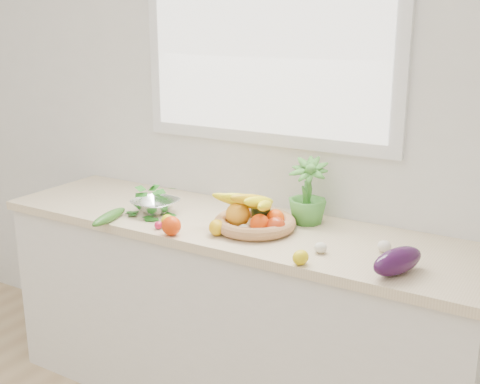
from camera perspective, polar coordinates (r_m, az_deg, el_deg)
The scene contains 20 objects.
back_wall at distance 2.80m, azimuth 2.53°, elevation 7.61°, with size 4.50×0.02×2.70m, color white.
counter_cabinet at distance 2.84m, azimuth -0.67°, elevation -11.87°, with size 2.20×0.58×0.86m, color silver.
countertop at distance 2.66m, azimuth -0.70°, elevation -3.27°, with size 2.24×0.62×0.04m, color beige.
window_frame at distance 2.76m, azimuth 2.48°, elevation 15.81°, with size 1.30×0.03×1.10m, color white.
window_pane at distance 2.74m, azimuth 2.27°, elevation 15.82°, with size 1.18×0.01×0.98m, color white.
orange_loose at distance 2.50m, azimuth -6.52°, elevation -3.21°, with size 0.08×0.08×0.08m, color #DF3907.
lemon_a at distance 2.60m, azimuth -6.90°, elevation -2.73°, with size 0.05×0.07×0.05m, color #DAC50B.
lemon_b at distance 2.21m, azimuth 5.76°, elevation -6.19°, with size 0.05×0.07×0.05m, color yellow.
lemon_c at distance 2.49m, azimuth -2.23°, elevation -3.38°, with size 0.07×0.08×0.07m, color #E0A60C.
apple at distance 2.47m, azimuth 3.39°, elevation -3.33°, with size 0.08×0.08×0.08m, color #B8310E.
ginger at distance 2.46m, azimuth 0.12°, elevation -3.95°, with size 0.11×0.05×0.04m, color tan.
garlic_a at distance 2.48m, azimuth 0.40°, elevation -3.63°, with size 0.06×0.06×0.05m, color silver.
garlic_b at distance 2.38m, azimuth 13.53°, elevation -5.02°, with size 0.05×0.05×0.05m, color silver.
garlic_c at distance 2.32m, azimuth 7.65°, elevation -5.26°, with size 0.05×0.05×0.04m, color silver.
eggplant at distance 2.18m, azimuth 14.72°, elevation -6.34°, with size 0.09×0.24×0.09m, color #2E0E33.
cucumber at distance 2.71m, azimuth -12.31°, elevation -2.32°, with size 0.05×0.25×0.05m, color #265D1B.
radish at distance 2.58m, azimuth -7.75°, elevation -3.14°, with size 0.03×0.03×0.03m, color #D61A47.
potted_herb at distance 2.63m, azimuth 6.42°, elevation -0.09°, with size 0.17×0.17×0.31m, color #448F34.
fruit_basket at distance 2.55m, azimuth 1.34°, elevation -2.47°, with size 0.45×0.45×0.18m.
colander_with_spinach at distance 2.78m, azimuth -8.04°, elevation -0.91°, with size 0.21×0.21×0.11m.
Camera 1 is at (1.33, -0.18, 1.76)m, focal length 45.00 mm.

